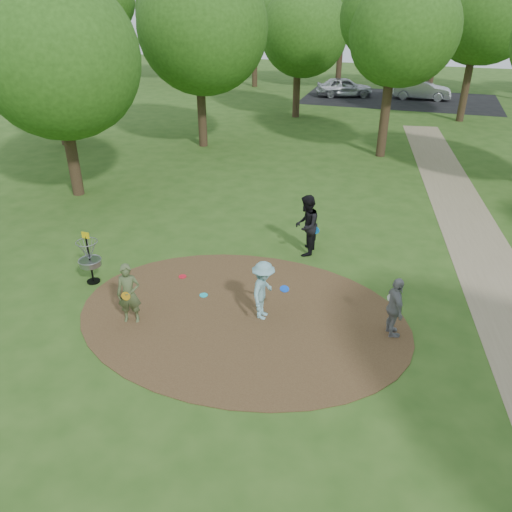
% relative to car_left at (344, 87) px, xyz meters
% --- Properties ---
extents(ground, '(100.00, 100.00, 0.00)m').
position_rel_car_left_xyz_m(ground, '(2.13, -29.77, -0.71)').
color(ground, '#2D5119').
rests_on(ground, ground).
extents(dirt_clearing, '(8.40, 8.40, 0.02)m').
position_rel_car_left_xyz_m(dirt_clearing, '(2.13, -29.77, -0.70)').
color(dirt_clearing, '#47301C').
rests_on(dirt_clearing, ground).
extents(parking_lot, '(14.00, 8.00, 0.01)m').
position_rel_car_left_xyz_m(parking_lot, '(4.13, 0.23, -0.70)').
color(parking_lot, black).
rests_on(parking_lot, ground).
extents(player_observer_with_disc, '(0.66, 0.54, 1.57)m').
position_rel_car_left_xyz_m(player_observer_with_disc, '(-0.37, -30.79, 0.08)').
color(player_observer_with_disc, '#4D5D36').
rests_on(player_observer_with_disc, ground).
extents(player_throwing_with_disc, '(0.97, 1.01, 1.55)m').
position_rel_car_left_xyz_m(player_throwing_with_disc, '(2.66, -29.64, 0.07)').
color(player_throwing_with_disc, '#7EB5BC').
rests_on(player_throwing_with_disc, ground).
extents(player_walking_with_disc, '(0.79, 0.94, 1.90)m').
position_rel_car_left_xyz_m(player_walking_with_disc, '(2.90, -25.98, 0.24)').
color(player_walking_with_disc, black).
rests_on(player_walking_with_disc, ground).
extents(player_waiting_with_disc, '(0.67, 0.97, 1.54)m').
position_rel_car_left_xyz_m(player_waiting_with_disc, '(5.76, -29.41, 0.06)').
color(player_waiting_with_disc, gray).
rests_on(player_waiting_with_disc, ground).
extents(disc_ground_cyan, '(0.22, 0.22, 0.02)m').
position_rel_car_left_xyz_m(disc_ground_cyan, '(0.86, -29.21, -0.68)').
color(disc_ground_cyan, '#1AC6D6').
rests_on(disc_ground_cyan, dirt_clearing).
extents(disc_ground_red, '(0.22, 0.22, 0.02)m').
position_rel_car_left_xyz_m(disc_ground_red, '(-0.10, -28.49, -0.68)').
color(disc_ground_red, red).
rests_on(disc_ground_red, dirt_clearing).
extents(car_left, '(4.48, 2.95, 1.42)m').
position_rel_car_left_xyz_m(car_left, '(0.00, 0.00, 0.00)').
color(car_left, '#B4B7BC').
rests_on(car_left, ground).
extents(car_right, '(4.19, 1.52, 1.37)m').
position_rel_car_left_xyz_m(car_right, '(5.61, 0.67, -0.02)').
color(car_right, '#A0A4A7').
rests_on(car_right, ground).
extents(disc_golf_basket, '(0.63, 0.63, 1.54)m').
position_rel_car_left_xyz_m(disc_golf_basket, '(-2.37, -29.47, 0.17)').
color(disc_golf_basket, black).
rests_on(disc_golf_basket, ground).
extents(tree_ring, '(36.52, 45.55, 8.88)m').
position_rel_car_left_xyz_m(tree_ring, '(3.42, -22.15, 4.47)').
color(tree_ring, '#332316').
rests_on(tree_ring, ground).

